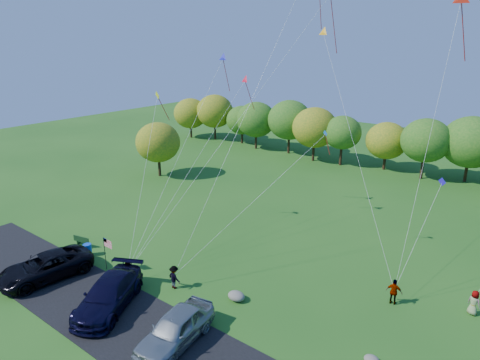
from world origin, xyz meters
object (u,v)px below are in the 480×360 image
(minivan_dark, at_px, (45,267))
(trash_barrel, at_px, (88,250))
(minivan_silver, at_px, (176,329))
(park_bench, at_px, (82,241))
(flyer_c, at_px, (174,277))
(minivan_navy, at_px, (109,295))
(flyer_a, at_px, (128,272))
(flyer_d, at_px, (394,292))
(flyer_e, at_px, (474,303))
(flyer_b, at_px, (129,272))

(minivan_dark, relative_size, trash_barrel, 6.67)
(minivan_silver, bearing_deg, park_bench, 157.52)
(minivan_silver, relative_size, trash_barrel, 5.74)
(flyer_c, bearing_deg, minivan_navy, 74.94)
(flyer_c, bearing_deg, flyer_a, 30.28)
(flyer_d, distance_m, park_bench, 25.03)
(flyer_e, relative_size, park_bench, 1.02)
(minivan_dark, distance_m, flyer_e, 29.42)
(minivan_silver, relative_size, flyer_d, 3.14)
(park_bench, bearing_deg, flyer_c, -10.90)
(minivan_dark, bearing_deg, flyer_c, 38.54)
(flyer_c, height_order, flyer_e, flyer_c)
(flyer_b, relative_size, flyer_d, 0.89)
(minivan_dark, relative_size, flyer_a, 3.99)
(flyer_d, height_order, flyer_e, flyer_d)
(minivan_navy, height_order, flyer_e, minivan_navy)
(trash_barrel, bearing_deg, minivan_navy, -24.09)
(flyer_a, xyz_separation_m, park_bench, (-7.64, 1.20, -0.34))
(flyer_a, bearing_deg, trash_barrel, 124.07)
(flyer_a, height_order, trash_barrel, flyer_a)
(flyer_a, bearing_deg, flyer_b, -50.68)
(minivan_navy, height_order, flyer_c, minivan_navy)
(flyer_e, bearing_deg, flyer_d, 47.34)
(minivan_silver, xyz_separation_m, park_bench, (-15.20, 3.78, -0.53))
(flyer_c, height_order, trash_barrel, flyer_c)
(flyer_d, height_order, trash_barrel, flyer_d)
(flyer_b, relative_size, trash_barrel, 1.64)
(flyer_e, xyz_separation_m, park_bench, (-28.18, -9.80, -0.35))
(minivan_silver, bearing_deg, minivan_navy, 173.63)
(minivan_navy, bearing_deg, flyer_b, 90.59)
(flyer_a, height_order, flyer_b, flyer_a)
(minivan_dark, height_order, flyer_a, minivan_dark)
(minivan_navy, xyz_separation_m, trash_barrel, (-7.47, 3.34, -0.52))
(flyer_a, distance_m, park_bench, 7.74)
(flyer_b, bearing_deg, park_bench, 178.87)
(flyer_d, xyz_separation_m, park_bench, (-23.77, -7.82, -0.41))
(minivan_dark, height_order, park_bench, minivan_dark)
(flyer_d, bearing_deg, minivan_dark, 22.55)
(minivan_navy, distance_m, park_bench, 10.09)
(minivan_navy, distance_m, flyer_b, 3.18)
(flyer_d, bearing_deg, flyer_e, -163.56)
(flyer_d, bearing_deg, minivan_navy, 31.37)
(flyer_e, bearing_deg, minivan_navy, 59.23)
(flyer_e, xyz_separation_m, trash_barrel, (-26.41, -10.46, -0.34))
(park_bench, bearing_deg, flyer_e, 6.78)
(flyer_d, xyz_separation_m, flyer_e, (4.41, 1.98, -0.06))
(flyer_c, xyz_separation_m, park_bench, (-10.87, -0.28, -0.36))
(minivan_dark, distance_m, flyer_b, 6.25)
(minivan_dark, distance_m, park_bench, 5.27)
(minivan_silver, bearing_deg, flyer_d, 44.97)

